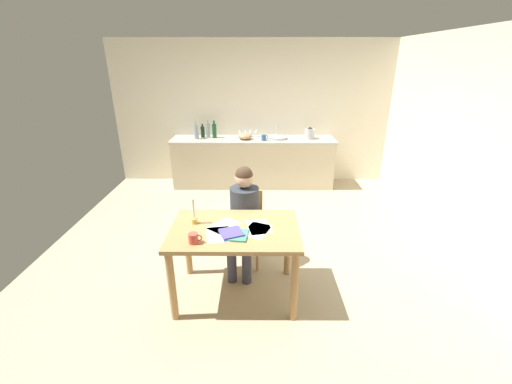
# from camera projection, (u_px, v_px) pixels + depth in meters

# --- Properties ---
(ground_plane) EXTENTS (5.20, 5.20, 0.04)m
(ground_plane) POSITION_uv_depth(u_px,v_px,m) (251.00, 247.00, 4.24)
(ground_plane) COLOR tan
(wall_back) EXTENTS (5.20, 0.12, 2.60)m
(wall_back) POSITION_uv_depth(u_px,v_px,m) (253.00, 113.00, 6.14)
(wall_back) COLOR silver
(wall_back) RESTS_ON ground
(wall_right) EXTENTS (0.12, 5.20, 2.60)m
(wall_right) POSITION_uv_depth(u_px,v_px,m) (477.00, 149.00, 3.72)
(wall_right) COLOR silver
(wall_right) RESTS_ON ground
(kitchen_counter) EXTENTS (2.99, 0.64, 0.90)m
(kitchen_counter) POSITION_uv_depth(u_px,v_px,m) (253.00, 162.00, 6.13)
(kitchen_counter) COLOR beige
(kitchen_counter) RESTS_ON ground
(dining_table) EXTENTS (1.22, 0.82, 0.76)m
(dining_table) POSITION_uv_depth(u_px,v_px,m) (235.00, 239.00, 3.14)
(dining_table) COLOR tan
(dining_table) RESTS_ON ground
(chair_at_table) EXTENTS (0.45, 0.45, 0.85)m
(chair_at_table) POSITION_uv_depth(u_px,v_px,m) (246.00, 223.00, 3.80)
(chair_at_table) COLOR tan
(chair_at_table) RESTS_ON ground
(person_seated) EXTENTS (0.37, 0.62, 1.19)m
(person_seated) POSITION_uv_depth(u_px,v_px,m) (244.00, 213.00, 3.59)
(person_seated) COLOR #333842
(person_seated) RESTS_ON ground
(coffee_mug) EXTENTS (0.12, 0.08, 0.09)m
(coffee_mug) POSITION_uv_depth(u_px,v_px,m) (194.00, 238.00, 2.83)
(coffee_mug) COLOR #D84C3F
(coffee_mug) RESTS_ON dining_table
(candlestick) EXTENTS (0.06, 0.06, 0.26)m
(candlestick) POSITION_uv_depth(u_px,v_px,m) (194.00, 217.00, 3.16)
(candlestick) COLOR gold
(candlestick) RESTS_ON dining_table
(book_magazine) EXTENTS (0.20, 0.24, 0.02)m
(book_magazine) POSITION_uv_depth(u_px,v_px,m) (238.00, 235.00, 2.95)
(book_magazine) COLOR teal
(book_magazine) RESTS_ON dining_table
(book_cookery) EXTENTS (0.26, 0.26, 0.03)m
(book_cookery) POSITION_uv_depth(u_px,v_px,m) (231.00, 233.00, 2.97)
(book_cookery) COLOR #554CA9
(book_cookery) RESTS_ON dining_table
(paper_letter) EXTENTS (0.26, 0.33, 0.00)m
(paper_letter) POSITION_uv_depth(u_px,v_px,m) (218.00, 235.00, 2.98)
(paper_letter) COLOR white
(paper_letter) RESTS_ON dining_table
(paper_bill) EXTENTS (0.35, 0.36, 0.00)m
(paper_bill) POSITION_uv_depth(u_px,v_px,m) (224.00, 226.00, 3.14)
(paper_bill) COLOR white
(paper_bill) RESTS_ON dining_table
(paper_envelope) EXTENTS (0.31, 0.35, 0.00)m
(paper_envelope) POSITION_uv_depth(u_px,v_px,m) (257.00, 230.00, 3.05)
(paper_envelope) COLOR white
(paper_envelope) RESTS_ON dining_table
(paper_receipt) EXTENTS (0.27, 0.34, 0.00)m
(paper_receipt) POSITION_uv_depth(u_px,v_px,m) (259.00, 227.00, 3.11)
(paper_receipt) COLOR white
(paper_receipt) RESTS_ON dining_table
(sink_unit) EXTENTS (0.36, 0.36, 0.24)m
(sink_unit) POSITION_uv_depth(u_px,v_px,m) (277.00, 137.00, 5.95)
(sink_unit) COLOR #B2B7BC
(sink_unit) RESTS_ON kitchen_counter
(bottle_oil) EXTENTS (0.08, 0.08, 0.32)m
(bottle_oil) POSITION_uv_depth(u_px,v_px,m) (196.00, 131.00, 5.89)
(bottle_oil) COLOR #8C999E
(bottle_oil) RESTS_ON kitchen_counter
(bottle_vinegar) EXTENTS (0.07, 0.07, 0.25)m
(bottle_vinegar) POSITION_uv_depth(u_px,v_px,m) (203.00, 132.00, 6.01)
(bottle_vinegar) COLOR black
(bottle_vinegar) RESTS_ON kitchen_counter
(bottle_wine_red) EXTENTS (0.07, 0.07, 0.31)m
(bottle_wine_red) POSITION_uv_depth(u_px,v_px,m) (208.00, 130.00, 6.00)
(bottle_wine_red) COLOR #8C999E
(bottle_wine_red) RESTS_ON kitchen_counter
(bottle_sauce) EXTENTS (0.08, 0.08, 0.31)m
(bottle_sauce) POSITION_uv_depth(u_px,v_px,m) (214.00, 131.00, 5.97)
(bottle_sauce) COLOR #194C23
(bottle_sauce) RESTS_ON kitchen_counter
(mixing_bowl) EXTENTS (0.25, 0.25, 0.11)m
(mixing_bowl) POSITION_uv_depth(u_px,v_px,m) (245.00, 136.00, 5.89)
(mixing_bowl) COLOR tan
(mixing_bowl) RESTS_ON kitchen_counter
(stovetop_kettle) EXTENTS (0.18, 0.18, 0.22)m
(stovetop_kettle) POSITION_uv_depth(u_px,v_px,m) (310.00, 133.00, 5.92)
(stovetop_kettle) COLOR #B7BABF
(stovetop_kettle) RESTS_ON kitchen_counter
(wine_glass_near_sink) EXTENTS (0.07, 0.07, 0.15)m
(wine_glass_near_sink) POSITION_uv_depth(u_px,v_px,m) (256.00, 131.00, 6.06)
(wine_glass_near_sink) COLOR silver
(wine_glass_near_sink) RESTS_ON kitchen_counter
(wine_glass_by_kettle) EXTENTS (0.07, 0.07, 0.15)m
(wine_glass_by_kettle) POSITION_uv_depth(u_px,v_px,m) (251.00, 131.00, 6.06)
(wine_glass_by_kettle) COLOR silver
(wine_glass_by_kettle) RESTS_ON kitchen_counter
(wine_glass_back_left) EXTENTS (0.07, 0.07, 0.15)m
(wine_glass_back_left) POSITION_uv_depth(u_px,v_px,m) (246.00, 131.00, 6.06)
(wine_glass_back_left) COLOR silver
(wine_glass_back_left) RESTS_ON kitchen_counter
(wine_glass_back_right) EXTENTS (0.07, 0.07, 0.15)m
(wine_glass_back_right) POSITION_uv_depth(u_px,v_px,m) (240.00, 131.00, 6.06)
(wine_glass_back_right) COLOR silver
(wine_glass_back_right) RESTS_ON kitchen_counter
(teacup_on_counter) EXTENTS (0.13, 0.09, 0.10)m
(teacup_on_counter) POSITION_uv_depth(u_px,v_px,m) (264.00, 138.00, 5.80)
(teacup_on_counter) COLOR #33598C
(teacup_on_counter) RESTS_ON kitchen_counter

